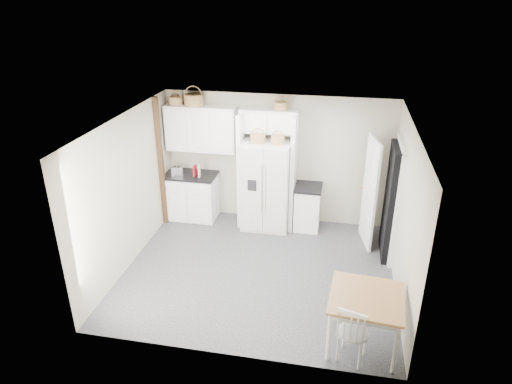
# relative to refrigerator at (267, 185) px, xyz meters

# --- Properties ---
(floor) EXTENTS (4.50, 4.50, 0.00)m
(floor) POSITION_rel_refrigerator_xyz_m (0.15, -1.62, -0.89)
(floor) COLOR #22232A
(floor) RESTS_ON ground
(ceiling) EXTENTS (4.50, 4.50, 0.00)m
(ceiling) POSITION_rel_refrigerator_xyz_m (0.15, -1.62, 1.71)
(ceiling) COLOR white
(ceiling) RESTS_ON wall_back
(wall_back) EXTENTS (4.50, 0.00, 4.50)m
(wall_back) POSITION_rel_refrigerator_xyz_m (0.15, 0.38, 0.41)
(wall_back) COLOR #B6B0AA
(wall_back) RESTS_ON floor
(wall_left) EXTENTS (0.00, 4.00, 4.00)m
(wall_left) POSITION_rel_refrigerator_xyz_m (-2.10, -1.62, 0.41)
(wall_left) COLOR #B6B0AA
(wall_left) RESTS_ON floor
(wall_right) EXTENTS (0.00, 4.00, 4.00)m
(wall_right) POSITION_rel_refrigerator_xyz_m (2.40, -1.62, 0.41)
(wall_right) COLOR #B6B0AA
(wall_right) RESTS_ON floor
(refrigerator) EXTENTS (0.92, 0.74, 1.79)m
(refrigerator) POSITION_rel_refrigerator_xyz_m (0.00, 0.00, 0.00)
(refrigerator) COLOR silver
(refrigerator) RESTS_ON floor
(base_cab_left) EXTENTS (1.01, 0.63, 0.93)m
(base_cab_left) POSITION_rel_refrigerator_xyz_m (-1.58, 0.08, -0.43)
(base_cab_left) COLOR white
(base_cab_left) RESTS_ON floor
(base_cab_right) EXTENTS (0.49, 0.58, 0.86)m
(base_cab_right) POSITION_rel_refrigerator_xyz_m (0.81, 0.08, -0.47)
(base_cab_right) COLOR white
(base_cab_right) RESTS_ON floor
(dining_table) EXTENTS (1.02, 1.02, 0.79)m
(dining_table) POSITION_rel_refrigerator_xyz_m (1.85, -3.07, -0.50)
(dining_table) COLOR brown
(dining_table) RESTS_ON floor
(windsor_chair) EXTENTS (0.50, 0.48, 0.84)m
(windsor_chair) POSITION_rel_refrigerator_xyz_m (1.71, -3.37, -0.47)
(windsor_chair) COLOR white
(windsor_chair) RESTS_ON floor
(counter_left) EXTENTS (1.05, 0.68, 0.04)m
(counter_left) POSITION_rel_refrigerator_xyz_m (-1.58, 0.08, 0.06)
(counter_left) COLOR black
(counter_left) RESTS_ON base_cab_left
(counter_right) EXTENTS (0.53, 0.62, 0.04)m
(counter_right) POSITION_rel_refrigerator_xyz_m (0.81, 0.08, -0.02)
(counter_right) COLOR black
(counter_right) RESTS_ON base_cab_right
(toaster) EXTENTS (0.25, 0.19, 0.16)m
(toaster) POSITION_rel_refrigerator_xyz_m (-1.84, 0.02, 0.16)
(toaster) COLOR silver
(toaster) RESTS_ON counter_left
(cookbook_red) EXTENTS (0.04, 0.15, 0.22)m
(cookbook_red) POSITION_rel_refrigerator_xyz_m (-1.46, 0.00, 0.19)
(cookbook_red) COLOR maroon
(cookbook_red) RESTS_ON counter_left
(cookbook_cream) EXTENTS (0.06, 0.16, 0.23)m
(cookbook_cream) POSITION_rel_refrigerator_xyz_m (-1.37, 0.00, 0.19)
(cookbook_cream) COLOR beige
(cookbook_cream) RESTS_ON counter_left
(basket_upper_a) EXTENTS (0.27, 0.27, 0.15)m
(basket_upper_a) POSITION_rel_refrigerator_xyz_m (-1.84, 0.21, 1.53)
(basket_upper_a) COLOR olive
(basket_upper_a) RESTS_ON upper_cabinet
(basket_upper_b) EXTENTS (0.37, 0.37, 0.22)m
(basket_upper_b) POSITION_rel_refrigerator_xyz_m (-1.47, 0.21, 1.56)
(basket_upper_b) COLOR olive
(basket_upper_b) RESTS_ON upper_cabinet
(basket_bridge_b) EXTENTS (0.26, 0.26, 0.15)m
(basket_bridge_b) POSITION_rel_refrigerator_xyz_m (0.21, 0.21, 1.53)
(basket_bridge_b) COLOR olive
(basket_bridge_b) RESTS_ON bridge_cabinet
(basket_fridge_a) EXTENTS (0.28, 0.28, 0.15)m
(basket_fridge_a) POSITION_rel_refrigerator_xyz_m (-0.16, -0.10, 0.97)
(basket_fridge_a) COLOR olive
(basket_fridge_a) RESTS_ON refrigerator
(basket_fridge_b) EXTENTS (0.25, 0.25, 0.14)m
(basket_fridge_b) POSITION_rel_refrigerator_xyz_m (0.21, -0.10, 0.96)
(basket_fridge_b) COLOR olive
(basket_fridge_b) RESTS_ON refrigerator
(upper_cabinet) EXTENTS (1.40, 0.34, 0.90)m
(upper_cabinet) POSITION_rel_refrigerator_xyz_m (-1.35, 0.21, 1.01)
(upper_cabinet) COLOR white
(upper_cabinet) RESTS_ON wall_back
(bridge_cabinet) EXTENTS (1.12, 0.34, 0.45)m
(bridge_cabinet) POSITION_rel_refrigerator_xyz_m (-0.00, 0.21, 1.23)
(bridge_cabinet) COLOR white
(bridge_cabinet) RESTS_ON wall_back
(fridge_panel_left) EXTENTS (0.08, 0.60, 2.30)m
(fridge_panel_left) POSITION_rel_refrigerator_xyz_m (-0.51, 0.08, 0.26)
(fridge_panel_left) COLOR white
(fridge_panel_left) RESTS_ON floor
(fridge_panel_right) EXTENTS (0.08, 0.60, 2.30)m
(fridge_panel_right) POSITION_rel_refrigerator_xyz_m (0.51, 0.08, 0.26)
(fridge_panel_right) COLOR white
(fridge_panel_right) RESTS_ON floor
(trim_post) EXTENTS (0.09, 0.09, 2.60)m
(trim_post) POSITION_rel_refrigerator_xyz_m (-2.05, -0.27, 0.41)
(trim_post) COLOR #392718
(trim_post) RESTS_ON floor
(doorway_void) EXTENTS (0.18, 0.85, 2.05)m
(doorway_void) POSITION_rel_refrigerator_xyz_m (2.31, -0.62, 0.13)
(doorway_void) COLOR black
(doorway_void) RESTS_ON floor
(door_slab) EXTENTS (0.21, 0.79, 2.05)m
(door_slab) POSITION_rel_refrigerator_xyz_m (1.95, -0.28, 0.13)
(door_slab) COLOR white
(door_slab) RESTS_ON floor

